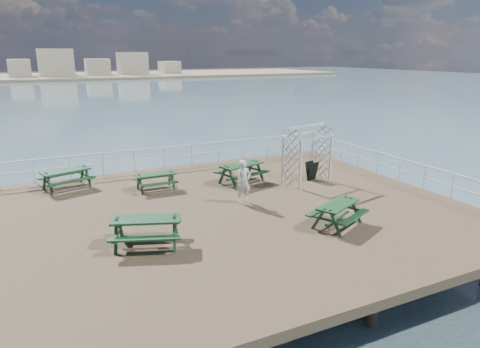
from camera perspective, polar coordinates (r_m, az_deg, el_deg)
The scene contains 11 objects.
ground at distance 15.71m, azimuth -3.09°, elevation -5.60°, with size 18.00×14.00×0.30m, color brown.
sea_backdrop at distance 148.82m, azimuth -19.14°, elevation 12.67°, with size 300.00×300.00×9.20m.
railing at distance 17.64m, azimuth -6.57°, elevation 0.25°, with size 17.77×13.76×1.10m.
picnic_table_a at distance 19.53m, azimuth -22.16°, elevation -0.14°, with size 2.29×2.04×0.94m.
picnic_table_b at distance 18.34m, azimuth -11.20°, elevation -0.54°, with size 1.64×1.33×0.80m.
picnic_table_c at distance 18.96m, azimuth 0.22°, elevation 0.66°, with size 2.35×2.09×0.97m.
picnic_table_d at distance 13.13m, azimuth -12.37°, elevation -6.73°, with size 2.46×2.23×0.98m.
picnic_table_e at distance 14.64m, azimuth 12.93°, elevation -4.65°, with size 2.26×2.09×0.88m.
trellis_arbor at distance 19.01m, azimuth 8.93°, elevation 2.18°, with size 2.29×1.56×2.60m.
sandwich_board at distance 19.70m, azimuth 9.54°, elevation 0.42°, with size 0.60×0.50×0.86m.
person at distance 16.32m, azimuth 0.47°, elevation -1.05°, with size 0.61×0.40×1.69m, color silver.
Camera 1 is at (-5.56, -13.52, 5.59)m, focal length 32.00 mm.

